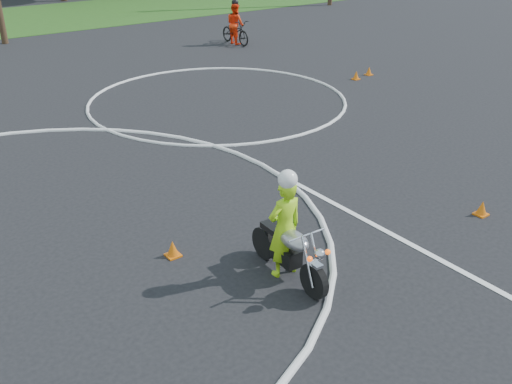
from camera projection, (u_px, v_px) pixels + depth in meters
ground at (51, 336)px, 7.97m from camera, size 120.00×120.00×0.00m
course_markings at (83, 188)px, 12.27m from camera, size 19.05×19.05×0.12m
primary_motorcycle at (290, 251)px, 9.07m from camera, size 0.67×1.92×1.01m
rider_primary_grp at (285, 225)px, 8.98m from camera, size 0.64×0.43×1.87m
rider_second_grp at (235, 28)px, 25.44m from camera, size 0.73×2.02×1.94m
traffic_cones at (244, 180)px, 12.31m from camera, size 20.78×12.17×0.30m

